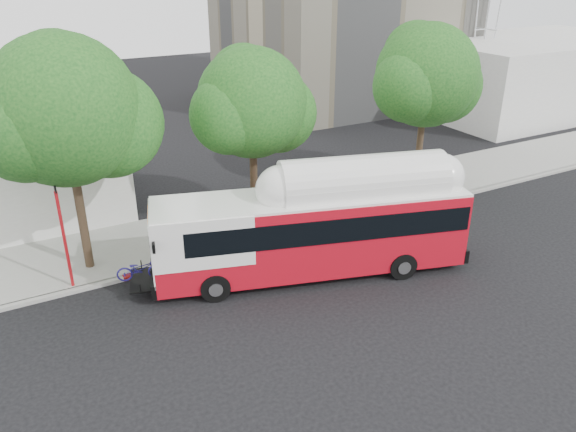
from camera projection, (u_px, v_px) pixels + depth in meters
name	position (u px, v px, depth m)	size (l,w,h in m)	color
ground	(339.00, 275.00, 23.41)	(120.00, 120.00, 0.00)	black
sidewalk	(269.00, 216.00, 28.57)	(60.00, 5.00, 0.15)	gray
curb_strip	(293.00, 236.00, 26.49)	(60.00, 0.30, 0.15)	gray
red_curb_segment	(235.00, 251.00, 25.19)	(10.00, 0.32, 0.16)	maroon
street_tree_left	(78.00, 115.00, 21.38)	(6.67, 5.80, 9.74)	#2D2116
street_tree_mid	(259.00, 106.00, 25.52)	(5.75, 5.00, 8.62)	#2D2116
street_tree_right	(432.00, 79.00, 29.57)	(6.21, 5.40, 9.18)	#2D2116
horizon_block	(531.00, 74.00, 47.96)	(20.00, 12.00, 6.00)	silver
transit_bus	(313.00, 232.00, 22.84)	(13.70, 6.11, 4.01)	#B70C1B
signal_pole	(64.00, 238.00, 21.50)	(0.13, 0.42, 4.45)	red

